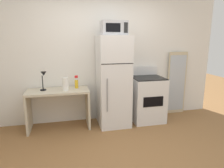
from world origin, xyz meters
TOP-DOWN VIEW (x-y plane):
  - ground_plane at (0.00, 0.00)m, footprint 12.00×12.00m
  - wall_back_white at (0.00, 1.70)m, footprint 5.00×0.10m
  - desk at (-0.89, 1.37)m, footprint 1.14×0.52m
  - desk_lamp at (-1.13, 1.39)m, footprint 0.14×0.12m
  - paper_towel_roll at (-0.75, 1.30)m, footprint 0.11×0.11m
  - spray_bottle at (-0.54, 1.43)m, footprint 0.06×0.06m
  - refrigerator at (0.16, 1.31)m, footprint 0.59×0.66m
  - microwave at (0.16, 1.29)m, footprint 0.46×0.35m
  - oven_range at (0.89, 1.33)m, footprint 0.64×0.61m
  - leaning_mirror at (1.70, 1.59)m, footprint 0.44×0.03m

SIDE VIEW (x-z plane):
  - ground_plane at x=0.00m, z-range 0.00..0.00m
  - oven_range at x=0.89m, z-range -0.08..1.02m
  - desk at x=-0.89m, z-range 0.15..0.90m
  - leaning_mirror at x=1.70m, z-range 0.00..1.40m
  - spray_bottle at x=-0.54m, z-range 0.72..0.97m
  - paper_towel_roll at x=-0.75m, z-range 0.75..0.99m
  - refrigerator at x=0.16m, z-range 0.00..1.74m
  - desk_lamp at x=-1.13m, z-range 0.81..1.17m
  - wall_back_white at x=0.00m, z-range 0.00..2.60m
  - microwave at x=0.16m, z-range 1.74..2.00m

